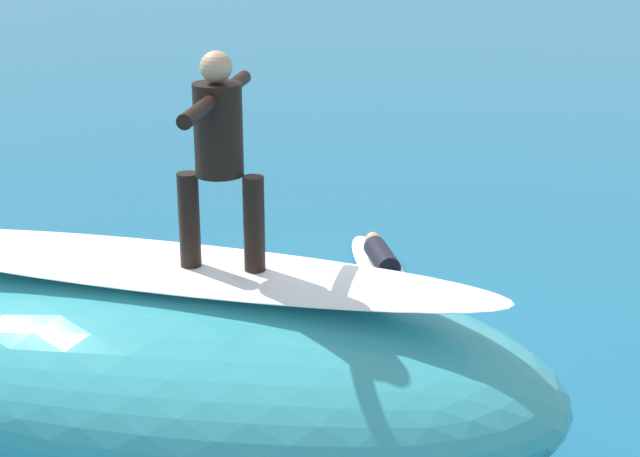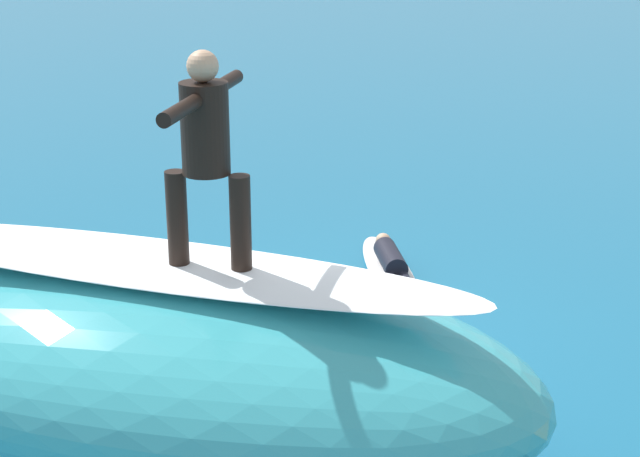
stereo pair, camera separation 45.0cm
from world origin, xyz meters
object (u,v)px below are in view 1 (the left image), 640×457
object	(u,v)px
surfboard_riding	(223,274)
surfer_paddling	(384,262)
surfboard_paddling	(382,270)
surfer_riding	(219,146)

from	to	relation	value
surfboard_riding	surfer_paddling	world-z (taller)	surfboard_riding
surfboard_paddling	surfboard_riding	bearing A→B (deg)	149.76
surfer_riding	surfer_paddling	size ratio (longest dim) A/B	1.19
surfer_riding	surfboard_paddling	bearing A→B (deg)	-99.77
surfboard_riding	surfer_riding	xyz separation A→B (m)	(0.00, -0.00, 0.99)
surfer_riding	surfboard_riding	bearing A→B (deg)	82.40
surfer_riding	surfboard_paddling	distance (m)	5.00
surfboard_riding	surfer_paddling	xyz separation A→B (m)	(0.30, -4.18, -1.43)
surfboard_paddling	surfer_paddling	size ratio (longest dim) A/B	1.78
surfer_paddling	surfer_riding	bearing A→B (deg)	148.94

